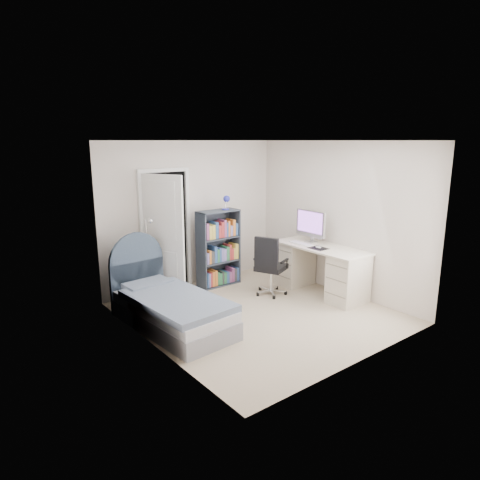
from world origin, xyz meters
TOP-DOWN VIEW (x-y plane):
  - room_shell at (0.00, 0.00)m, footprint 3.50×3.70m
  - door at (-0.71, 1.53)m, footprint 0.92×0.78m
  - bed at (-1.24, 0.43)m, footprint 1.03×1.97m
  - nightstand at (-1.06, 1.60)m, footprint 0.40×0.40m
  - floor_lamp at (-1.07, 1.35)m, footprint 0.19×0.19m
  - bookcase at (0.29, 1.43)m, footprint 0.74×0.32m
  - desk at (1.37, 0.05)m, footprint 0.66×1.65m
  - office_chair at (0.62, 0.47)m, footprint 0.59×0.59m

SIDE VIEW (x-z plane):
  - bed at x=-1.24m, z-range -0.32..0.86m
  - nightstand at x=-1.06m, z-range 0.09..0.69m
  - desk at x=1.37m, z-range -0.24..1.11m
  - office_chair at x=0.62m, z-range 0.05..1.05m
  - floor_lamp at x=-1.07m, z-range -0.12..1.23m
  - bookcase at x=0.29m, z-range -0.17..1.41m
  - door at x=-0.71m, z-range 0.00..2.06m
  - room_shell at x=0.00m, z-range -0.05..2.55m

